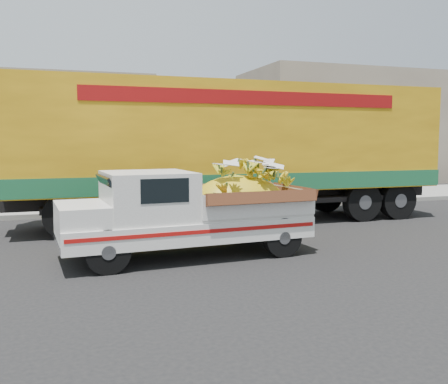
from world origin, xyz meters
name	(u,v)px	position (x,y,z in m)	size (l,w,h in m)	color
ground	(207,247)	(0.00, 0.00, 0.00)	(100.00, 100.00, 0.00)	black
curb	(158,211)	(0.00, 5.36, 0.07)	(60.00, 0.25, 0.15)	gray
sidewalk	(146,203)	(0.00, 7.46, 0.07)	(60.00, 4.00, 0.14)	gray
building_right	(369,128)	(14.00, 14.36, 3.00)	(14.00, 6.00, 6.00)	gray
pickup_truck	(204,210)	(-0.27, -0.69, 0.91)	(4.92, 2.06, 1.69)	black
semi_trailer	(235,146)	(1.71, 2.91, 2.12)	(12.00, 2.53, 3.80)	black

